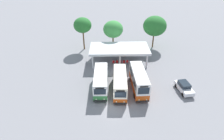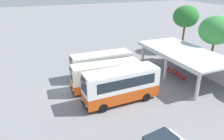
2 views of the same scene
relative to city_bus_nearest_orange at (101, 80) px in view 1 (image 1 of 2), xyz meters
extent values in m
plane|color=gray|center=(2.13, -4.77, -1.75)|extent=(180.00, 180.00, 0.00)
cylinder|color=black|center=(1.06, -2.38, -1.30)|extent=(0.22, 0.90, 0.90)
cylinder|color=black|center=(-1.08, -2.37, -1.30)|extent=(0.22, 0.90, 0.90)
cylinder|color=black|center=(1.08, 2.40, -1.30)|extent=(0.22, 0.90, 0.90)
cylinder|color=black|center=(-1.06, 2.40, -1.30)|extent=(0.22, 0.90, 0.90)
cube|color=#337F3D|center=(0.00, 0.01, -0.85)|extent=(2.28, 7.71, 1.03)
cube|color=white|center=(0.00, 0.01, 0.47)|extent=(2.28, 7.71, 1.61)
cube|color=white|center=(0.00, 0.01, 1.34)|extent=(2.21, 7.48, 0.12)
cube|color=black|center=(-0.02, -3.87, -1.22)|extent=(2.14, 0.11, 0.28)
cube|color=#1E2833|center=(-0.02, -3.82, 0.52)|extent=(1.84, 0.06, 1.05)
cube|color=black|center=(-0.02, -3.82, 1.16)|extent=(1.35, 0.06, 0.24)
cube|color=#1E2833|center=(1.11, 0.11, 0.52)|extent=(0.06, 6.16, 0.89)
cube|color=#1E2833|center=(-1.11, 0.12, 0.52)|extent=(0.06, 6.16, 0.89)
sphere|color=#EAEACC|center=(0.60, -3.86, -0.91)|extent=(0.20, 0.20, 0.20)
sphere|color=#EAEACC|center=(-0.63, -3.85, -0.91)|extent=(0.20, 0.20, 0.20)
cylinder|color=black|center=(4.15, -3.07, -1.30)|extent=(0.26, 0.91, 0.90)
cylinder|color=black|center=(2.10, -2.99, -1.30)|extent=(0.26, 0.91, 0.90)
cylinder|color=black|center=(4.35, 1.81, -1.30)|extent=(0.26, 0.91, 0.90)
cylinder|color=black|center=(2.29, 1.89, -1.30)|extent=(0.26, 0.91, 0.90)
cube|color=#D14C14|center=(3.22, -0.59, -0.90)|extent=(2.46, 7.95, 0.92)
cube|color=beige|center=(3.22, -0.59, 0.40)|extent=(2.46, 7.95, 1.69)
cube|color=beige|center=(3.22, -0.59, 1.30)|extent=(2.39, 7.71, 0.12)
cube|color=black|center=(3.07, -4.55, -1.22)|extent=(2.05, 0.18, 0.28)
cube|color=#1E2833|center=(3.07, -4.50, 0.45)|extent=(1.77, 0.12, 1.10)
cube|color=black|center=(3.07, -4.50, 1.12)|extent=(1.29, 0.10, 0.24)
cube|color=#1E2833|center=(4.29, -0.53, 0.45)|extent=(0.29, 6.29, 0.93)
cube|color=#1E2833|center=(2.16, -0.45, 0.45)|extent=(0.29, 6.29, 0.93)
sphere|color=#EAEACC|center=(3.66, -4.56, -0.91)|extent=(0.20, 0.20, 0.20)
sphere|color=#EAEACC|center=(2.48, -4.52, -0.91)|extent=(0.20, 0.20, 0.20)
cylinder|color=black|center=(7.56, -2.60, -1.30)|extent=(0.25, 0.91, 0.90)
cylinder|color=black|center=(5.52, -2.68, -1.30)|extent=(0.25, 0.91, 0.90)
cylinder|color=black|center=(7.38, 2.18, -1.30)|extent=(0.25, 0.91, 0.90)
cylinder|color=black|center=(5.34, 2.10, -1.30)|extent=(0.25, 0.91, 0.90)
cube|color=#D14C14|center=(6.45, -0.25, -0.78)|extent=(2.43, 7.79, 1.16)
cube|color=white|center=(6.45, -0.25, 0.73)|extent=(2.43, 7.79, 1.86)
cube|color=white|center=(6.45, -0.25, 1.72)|extent=(2.36, 7.56, 0.12)
cube|color=black|center=(6.60, -4.14, -1.22)|extent=(2.03, 0.18, 0.28)
cube|color=#1E2833|center=(6.59, -4.09, 0.78)|extent=(1.76, 0.12, 1.21)
cube|color=black|center=(6.59, -4.09, 1.54)|extent=(1.28, 0.10, 0.24)
cube|color=#1E2833|center=(7.50, -0.11, 0.78)|extent=(0.28, 6.17, 1.03)
cube|color=#1E2833|center=(5.39, -0.19, 0.78)|extent=(0.28, 6.17, 1.03)
sphere|color=#EAEACC|center=(7.18, -4.11, -0.91)|extent=(0.20, 0.20, 0.20)
sphere|color=#EAEACC|center=(6.01, -4.15, -0.91)|extent=(0.20, 0.20, 0.20)
cylinder|color=black|center=(15.16, -2.14, -1.43)|extent=(0.28, 0.66, 0.64)
cylinder|color=black|center=(13.52, -2.39, -1.43)|extent=(0.28, 0.66, 0.64)
cylinder|color=black|center=(14.77, 0.35, -1.43)|extent=(0.28, 0.66, 0.64)
cylinder|color=black|center=(13.13, 0.10, -1.43)|extent=(0.28, 0.66, 0.64)
cube|color=silver|center=(14.15, -1.02, -1.08)|extent=(2.36, 4.28, 0.70)
cube|color=#1E2833|center=(14.12, -0.82, -0.43)|extent=(1.80, 2.31, 0.60)
cylinder|color=silver|center=(-1.82, 7.07, -0.15)|extent=(0.36, 0.36, 3.20)
cylinder|color=silver|center=(3.66, 7.07, -0.15)|extent=(0.36, 0.36, 3.20)
cylinder|color=silver|center=(9.15, 7.07, -0.15)|extent=(0.36, 0.36, 3.20)
cube|color=silver|center=(3.66, 12.34, -0.15)|extent=(11.77, 0.20, 3.20)
cube|color=silver|center=(3.66, 9.61, 1.55)|extent=(12.27, 6.18, 0.20)
cube|color=silver|center=(3.66, 6.57, 1.31)|extent=(12.27, 0.10, 0.28)
cylinder|color=slate|center=(2.61, 8.29, -1.53)|extent=(0.03, 0.03, 0.44)
cylinder|color=slate|center=(2.26, 8.28, -1.53)|extent=(0.03, 0.03, 0.44)
cylinder|color=slate|center=(2.60, 8.64, -1.53)|extent=(0.03, 0.03, 0.44)
cylinder|color=slate|center=(2.25, 8.63, -1.53)|extent=(0.03, 0.03, 0.44)
cube|color=#B21E1E|center=(2.43, 8.46, -1.29)|extent=(0.45, 0.45, 0.04)
cube|color=#B21E1E|center=(2.43, 8.66, -1.09)|extent=(0.44, 0.05, 0.40)
cylinder|color=slate|center=(3.35, 8.33, -1.53)|extent=(0.03, 0.03, 0.44)
cylinder|color=slate|center=(3.00, 8.32, -1.53)|extent=(0.03, 0.03, 0.44)
cylinder|color=slate|center=(3.34, 8.68, -1.53)|extent=(0.03, 0.03, 0.44)
cylinder|color=slate|center=(2.99, 8.67, -1.53)|extent=(0.03, 0.03, 0.44)
cube|color=#B21E1E|center=(3.17, 8.50, -1.29)|extent=(0.45, 0.45, 0.04)
cube|color=#B21E1E|center=(3.16, 8.70, -1.09)|extent=(0.44, 0.05, 0.40)
cylinder|color=slate|center=(4.08, 8.37, -1.53)|extent=(0.03, 0.03, 0.44)
cylinder|color=slate|center=(3.73, 8.36, -1.53)|extent=(0.03, 0.03, 0.44)
cylinder|color=slate|center=(4.07, 8.72, -1.53)|extent=(0.03, 0.03, 0.44)
cylinder|color=slate|center=(3.72, 8.71, -1.53)|extent=(0.03, 0.03, 0.44)
cube|color=#B21E1E|center=(3.90, 8.54, -1.29)|extent=(0.45, 0.45, 0.04)
cube|color=#B21E1E|center=(3.89, 8.74, -1.09)|extent=(0.44, 0.05, 0.40)
cylinder|color=slate|center=(4.82, 8.37, -1.53)|extent=(0.03, 0.03, 0.44)
cylinder|color=slate|center=(4.46, 8.35, -1.53)|extent=(0.03, 0.03, 0.44)
cylinder|color=slate|center=(4.80, 8.72, -1.53)|extent=(0.03, 0.03, 0.44)
cylinder|color=slate|center=(4.45, 8.71, -1.53)|extent=(0.03, 0.03, 0.44)
cube|color=#B21E1E|center=(4.63, 8.54, -1.29)|extent=(0.45, 0.45, 0.04)
cube|color=#B21E1E|center=(4.63, 8.74, -1.09)|extent=(0.44, 0.05, 0.40)
cylinder|color=slate|center=(5.55, 8.42, -1.53)|extent=(0.03, 0.03, 0.44)
cylinder|color=slate|center=(5.20, 8.41, -1.53)|extent=(0.03, 0.03, 0.44)
cylinder|color=slate|center=(5.54, 8.77, -1.53)|extent=(0.03, 0.03, 0.44)
cylinder|color=slate|center=(5.19, 8.76, -1.53)|extent=(0.03, 0.03, 0.44)
cube|color=#B21E1E|center=(5.37, 8.59, -1.29)|extent=(0.45, 0.45, 0.04)
cube|color=#B21E1E|center=(5.36, 8.79, -1.09)|extent=(0.44, 0.05, 0.40)
cylinder|color=brown|center=(2.53, 15.71, 0.01)|extent=(0.32, 0.32, 3.51)
ellipsoid|color=green|center=(2.53, 15.71, 3.48)|extent=(4.56, 4.56, 3.88)
cylinder|color=brown|center=(12.46, 17.26, -0.08)|extent=(0.32, 0.32, 3.34)
ellipsoid|color=#28722D|center=(12.46, 17.26, 3.66)|extent=(5.52, 5.52, 4.69)
cylinder|color=brown|center=(-4.51, 16.43, 0.48)|extent=(0.32, 0.32, 4.45)
ellipsoid|color=#28722D|center=(-4.51, 16.43, 4.25)|extent=(4.13, 4.13, 3.51)
camera|label=1|loc=(1.29, -27.42, 18.69)|focal=31.27mm
camera|label=2|loc=(23.39, -8.31, 9.74)|focal=33.93mm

